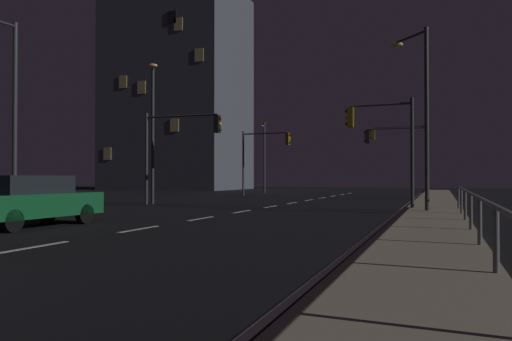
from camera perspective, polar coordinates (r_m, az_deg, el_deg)
The scene contains 16 objects.
ground_plane at distance 22.64m, azimuth -1.21°, elevation -4.63°, with size 112.00×112.00×0.00m, color black.
sidewalk_right at distance 21.08m, azimuth 19.44°, elevation -4.68°, with size 2.38×77.00×0.14m, color gray.
lane_markings_center at distance 25.93m, azimuth 1.63°, elevation -4.13°, with size 0.14×50.00×0.01m.
lane_edge_line at distance 26.13m, azimuth 16.43°, elevation -4.07°, with size 0.14×53.00×0.01m.
car at distance 16.80m, azimuth -24.29°, elevation -3.08°, with size 2.04×4.49×1.57m.
traffic_light_near_right at distance 41.84m, azimuth 16.26°, elevation 2.86°, with size 4.48×0.35×5.69m.
traffic_light_mid_right at distance 28.10m, azimuth -8.73°, elevation 3.64°, with size 4.68×0.35×5.17m.
traffic_light_overhead_east at distance 35.52m, azimuth 15.86°, elevation 2.72°, with size 4.29×0.47×4.99m.
traffic_light_far_right at distance 40.85m, azimuth 0.85°, elevation 2.40°, with size 4.27×0.59×5.36m.
traffic_light_near_left at distance 23.92m, azimuth 14.11°, elevation 4.29°, with size 3.12×0.35×4.99m.
street_lamp_across_street at distance 22.55m, azimuth 18.21°, elevation 7.49°, with size 1.68×1.77×7.66m.
street_lamp_far_end at distance 21.90m, azimuth -26.55°, elevation 7.43°, with size 0.64×2.44×7.64m.
street_lamp_corner at distance 29.22m, azimuth -11.65°, elevation 5.41°, with size 1.13×1.52×7.86m.
street_lamp_median at distance 49.31m, azimuth 0.90°, elevation 2.28°, with size 1.09×1.44×6.95m.
barrier_fence at distance 12.81m, azimuth 23.58°, elevation -3.53°, with size 0.09×22.56×0.98m.
building_distant at distance 67.04m, azimuth -8.82°, elevation 8.85°, with size 16.30×12.78×25.50m.
Camera 1 is at (8.26, -3.53, 1.50)m, focal length 35.21 mm.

